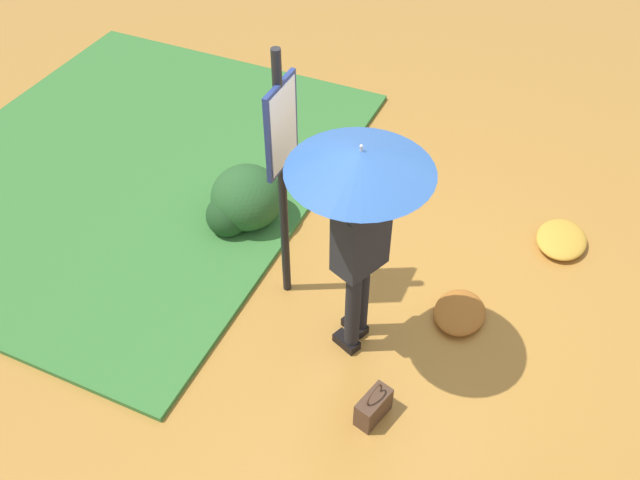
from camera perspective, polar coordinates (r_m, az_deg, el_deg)
ground_plane at (r=5.76m, az=4.95°, el=-7.46°), size 18.00×18.00×0.00m
grass_verge at (r=7.53m, az=-15.58°, el=5.76°), size 4.80×4.00×0.05m
person_with_umbrella at (r=4.51m, az=3.37°, el=3.30°), size 0.96×0.96×2.04m
info_sign_post at (r=5.07m, az=-3.18°, el=7.01°), size 0.44×0.07×2.30m
handbag at (r=5.17m, az=4.45°, el=-13.62°), size 0.33×0.22×0.37m
shrub_cluster at (r=6.48m, az=-6.39°, el=3.24°), size 0.74×0.68×0.61m
leaf_pile_near_person at (r=6.76m, az=19.40°, el=0.05°), size 0.57×0.46×0.13m
leaf_pile_far_path at (r=5.90m, az=11.51°, el=-5.90°), size 0.52×0.42×0.12m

